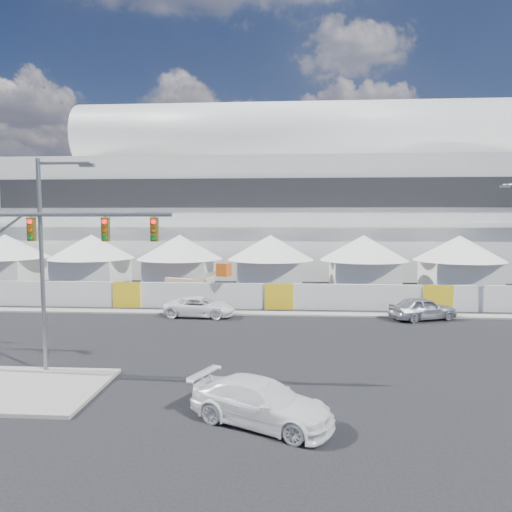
# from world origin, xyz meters

# --- Properties ---
(ground) EXTENTS (160.00, 160.00, 0.00)m
(ground) POSITION_xyz_m (0.00, 0.00, 0.00)
(ground) COLOR black
(ground) RESTS_ON ground
(far_curb) EXTENTS (80.00, 1.20, 0.12)m
(far_curb) POSITION_xyz_m (20.00, 12.50, 0.06)
(far_curb) COLOR gray
(far_curb) RESTS_ON ground
(stadium) EXTENTS (80.00, 24.80, 21.98)m
(stadium) POSITION_xyz_m (8.71, 41.50, 9.45)
(stadium) COLOR silver
(stadium) RESTS_ON ground
(tent_row) EXTENTS (53.40, 8.40, 5.40)m
(tent_row) POSITION_xyz_m (0.50, 24.00, 3.15)
(tent_row) COLOR silver
(tent_row) RESTS_ON ground
(hoarding_fence) EXTENTS (70.00, 0.25, 2.00)m
(hoarding_fence) POSITION_xyz_m (6.00, 14.50, 1.00)
(hoarding_fence) COLOR silver
(hoarding_fence) RESTS_ON ground
(sedan_silver) EXTENTS (3.37, 5.05, 1.60)m
(sedan_silver) POSITION_xyz_m (16.04, 11.52, 0.80)
(sedan_silver) COLOR #B9B8BE
(sedan_silver) RESTS_ON ground
(pickup_curb) EXTENTS (2.69, 5.19, 1.40)m
(pickup_curb) POSITION_xyz_m (0.38, 11.48, 0.70)
(pickup_curb) COLOR white
(pickup_curb) RESTS_ON ground
(pickup_near) EXTENTS (4.02, 5.52, 1.49)m
(pickup_near) POSITION_xyz_m (5.73, -5.29, 0.74)
(pickup_near) COLOR white
(pickup_near) RESTS_ON ground
(traffic_mast) EXTENTS (9.85, 0.78, 8.06)m
(traffic_mast) POSITION_xyz_m (-5.90, -1.00, 4.57)
(traffic_mast) COLOR gray
(traffic_mast) RESTS_ON median_island
(streetlight_median) EXTENTS (2.64, 0.26, 9.53)m
(streetlight_median) POSITION_xyz_m (-4.15, -0.80, 5.62)
(streetlight_median) COLOR slate
(streetlight_median) RESTS_ON median_island
(boom_lift) EXTENTS (7.32, 2.79, 3.58)m
(boom_lift) POSITION_xyz_m (-2.03, 15.97, 0.96)
(boom_lift) COLOR #C95012
(boom_lift) RESTS_ON ground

